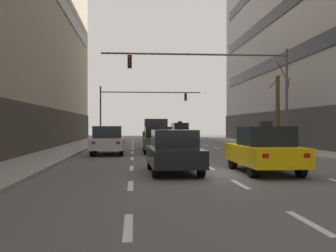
{
  "coord_description": "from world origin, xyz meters",
  "views": [
    {
      "loc": [
        -3.17,
        -15.34,
        1.77
      ],
      "look_at": [
        0.05,
        24.22,
        1.72
      ],
      "focal_mm": 44.71,
      "sensor_mm": 36.0,
      "label": 1
    }
  ],
  "objects_px": {
    "car_driving_2": "(174,152)",
    "taxi_driving_4": "(180,132)",
    "car_driving_1": "(108,140)",
    "car_driving_3": "(158,140)",
    "car_driving_5": "(155,134)",
    "traffic_signal_0": "(229,77)",
    "taxi_driving_0": "(264,150)",
    "traffic_signal_1": "(134,102)",
    "street_tree_1": "(278,110)"
  },
  "relations": [
    {
      "from": "taxi_driving_0",
      "to": "car_driving_5",
      "type": "xyz_separation_m",
      "value": [
        -3.2,
        16.81,
        0.27
      ]
    },
    {
      "from": "car_driving_3",
      "to": "car_driving_5",
      "type": "distance_m",
      "value": 5.45
    },
    {
      "from": "car_driving_5",
      "to": "traffic_signal_1",
      "type": "distance_m",
      "value": 15.98
    },
    {
      "from": "car_driving_2",
      "to": "taxi_driving_4",
      "type": "xyz_separation_m",
      "value": [
        3.43,
        29.19,
        0.23
      ]
    },
    {
      "from": "car_driving_5",
      "to": "street_tree_1",
      "type": "relative_size",
      "value": 0.74
    },
    {
      "from": "car_driving_2",
      "to": "street_tree_1",
      "type": "distance_m",
      "value": 18.05
    },
    {
      "from": "taxi_driving_0",
      "to": "taxi_driving_4",
      "type": "distance_m",
      "value": 29.37
    },
    {
      "from": "taxi_driving_0",
      "to": "car_driving_1",
      "type": "height_order",
      "value": "taxi_driving_0"
    },
    {
      "from": "taxi_driving_4",
      "to": "traffic_signal_1",
      "type": "relative_size",
      "value": 0.37
    },
    {
      "from": "car_driving_5",
      "to": "car_driving_1",
      "type": "bearing_deg",
      "value": -116.92
    },
    {
      "from": "car_driving_2",
      "to": "car_driving_3",
      "type": "distance_m",
      "value": 11.19
    },
    {
      "from": "car_driving_3",
      "to": "traffic_signal_0",
      "type": "height_order",
      "value": "traffic_signal_0"
    },
    {
      "from": "taxi_driving_4",
      "to": "street_tree_1",
      "type": "height_order",
      "value": "street_tree_1"
    },
    {
      "from": "car_driving_1",
      "to": "taxi_driving_4",
      "type": "height_order",
      "value": "taxi_driving_4"
    },
    {
      "from": "car_driving_5",
      "to": "traffic_signal_0",
      "type": "bearing_deg",
      "value": -47.43
    },
    {
      "from": "car_driving_1",
      "to": "car_driving_2",
      "type": "xyz_separation_m",
      "value": [
        3.07,
        -10.26,
        -0.06
      ]
    },
    {
      "from": "traffic_signal_0",
      "to": "traffic_signal_1",
      "type": "height_order",
      "value": "traffic_signal_0"
    },
    {
      "from": "taxi_driving_0",
      "to": "car_driving_3",
      "type": "height_order",
      "value": "taxi_driving_0"
    },
    {
      "from": "traffic_signal_0",
      "to": "street_tree_1",
      "type": "distance_m",
      "value": 6.21
    },
    {
      "from": "car_driving_2",
      "to": "taxi_driving_0",
      "type": "bearing_deg",
      "value": -3.03
    },
    {
      "from": "traffic_signal_0",
      "to": "street_tree_1",
      "type": "height_order",
      "value": "traffic_signal_0"
    },
    {
      "from": "taxi_driving_0",
      "to": "car_driving_2",
      "type": "xyz_separation_m",
      "value": [
        -3.37,
        0.18,
        -0.07
      ]
    },
    {
      "from": "taxi_driving_4",
      "to": "traffic_signal_0",
      "type": "height_order",
      "value": "traffic_signal_0"
    },
    {
      "from": "car_driving_1",
      "to": "street_tree_1",
      "type": "relative_size",
      "value": 0.73
    },
    {
      "from": "car_driving_3",
      "to": "taxi_driving_4",
      "type": "bearing_deg",
      "value": 79.4
    },
    {
      "from": "traffic_signal_1",
      "to": "traffic_signal_0",
      "type": "bearing_deg",
      "value": -73.14
    },
    {
      "from": "taxi_driving_0",
      "to": "car_driving_3",
      "type": "bearing_deg",
      "value": 106.25
    },
    {
      "from": "car_driving_3",
      "to": "street_tree_1",
      "type": "distance_m",
      "value": 10.37
    },
    {
      "from": "car_driving_5",
      "to": "traffic_signal_1",
      "type": "bearing_deg",
      "value": 96.06
    },
    {
      "from": "car_driving_1",
      "to": "taxi_driving_4",
      "type": "relative_size",
      "value": 1.08
    },
    {
      "from": "taxi_driving_0",
      "to": "car_driving_2",
      "type": "distance_m",
      "value": 3.38
    },
    {
      "from": "car_driving_3",
      "to": "car_driving_5",
      "type": "bearing_deg",
      "value": 88.85
    },
    {
      "from": "taxi_driving_4",
      "to": "street_tree_1",
      "type": "bearing_deg",
      "value": -66.95
    },
    {
      "from": "car_driving_2",
      "to": "street_tree_1",
      "type": "bearing_deg",
      "value": 58.6
    },
    {
      "from": "taxi_driving_4",
      "to": "traffic_signal_0",
      "type": "bearing_deg",
      "value": -85.73
    },
    {
      "from": "traffic_signal_0",
      "to": "taxi_driving_4",
      "type": "bearing_deg",
      "value": 94.27
    },
    {
      "from": "car_driving_1",
      "to": "car_driving_3",
      "type": "height_order",
      "value": "car_driving_1"
    },
    {
      "from": "car_driving_5",
      "to": "street_tree_1",
      "type": "height_order",
      "value": "street_tree_1"
    },
    {
      "from": "traffic_signal_1",
      "to": "taxi_driving_0",
      "type": "bearing_deg",
      "value": -81.47
    },
    {
      "from": "car_driving_5",
      "to": "car_driving_2",
      "type": "bearing_deg",
      "value": -90.58
    },
    {
      "from": "taxi_driving_4",
      "to": "car_driving_3",
      "type": "bearing_deg",
      "value": -100.6
    },
    {
      "from": "traffic_signal_0",
      "to": "car_driving_5",
      "type": "bearing_deg",
      "value": 132.57
    },
    {
      "from": "car_driving_1",
      "to": "street_tree_1",
      "type": "xyz_separation_m",
      "value": [
        12.4,
        5.04,
        2.08
      ]
    },
    {
      "from": "car_driving_2",
      "to": "traffic_signal_0",
      "type": "height_order",
      "value": "traffic_signal_0"
    },
    {
      "from": "taxi_driving_4",
      "to": "traffic_signal_0",
      "type": "xyz_separation_m",
      "value": [
        1.31,
        -17.54,
        3.95
      ]
    },
    {
      "from": "car_driving_5",
      "to": "traffic_signal_0",
      "type": "relative_size",
      "value": 0.38
    },
    {
      "from": "taxi_driving_0",
      "to": "traffic_signal_1",
      "type": "distance_m",
      "value": 32.92
    },
    {
      "from": "taxi_driving_0",
      "to": "traffic_signal_0",
      "type": "bearing_deg",
      "value": 83.41
    },
    {
      "from": "car_driving_1",
      "to": "traffic_signal_0",
      "type": "distance_m",
      "value": 8.93
    },
    {
      "from": "taxi_driving_0",
      "to": "traffic_signal_1",
      "type": "xyz_separation_m",
      "value": [
        -4.86,
        32.37,
        3.52
      ]
    }
  ]
}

